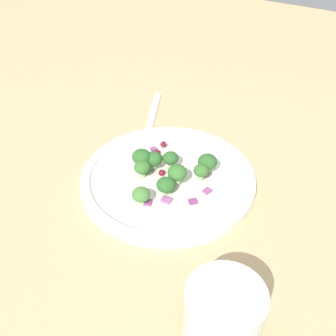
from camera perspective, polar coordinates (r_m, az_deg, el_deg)
The scene contains 23 objects.
ground_plane at distance 63.55cm, azimuth -2.90°, elevation -2.91°, with size 180.00×180.00×2.00cm, color tan.
plate at distance 62.66cm, azimuth 0.00°, elevation -1.30°, with size 26.05×26.05×1.70cm.
dressing_pool at distance 62.37cm, azimuth 0.00°, elevation -0.99°, with size 15.11×15.11×0.20cm, color white.
broccoli_floret_0 at distance 62.19cm, azimuth -3.61°, elevation 1.48°, with size 2.86×2.86×2.90cm.
broccoli_floret_1 at distance 58.33cm, azimuth -0.29°, elevation -2.34°, with size 2.65×2.65×2.68cm.
broccoli_floret_2 at distance 62.30cm, azimuth 0.35°, elevation 1.32°, with size 2.40×2.40×2.43cm.
broccoli_floret_3 at distance 62.39cm, azimuth -1.94°, elevation 1.21°, with size 2.61×2.61×2.64cm.
broccoli_floret_4 at distance 61.12cm, azimuth -3.53°, elevation 0.02°, with size 2.44×2.44×2.47cm.
broccoli_floret_5 at distance 59.19cm, azimuth 1.27°, elevation -0.68°, with size 2.78×2.78×2.82cm.
broccoli_floret_6 at distance 62.00cm, azimuth 5.39°, elevation 0.81°, with size 2.86×2.86×2.90cm.
broccoli_floret_7 at distance 60.49cm, azimuth 4.54°, elevation -0.38°, with size 2.24×2.24×2.27cm.
broccoli_floret_8 at distance 56.65cm, azimuth -3.69°, elevation -3.66°, with size 2.50×2.50×2.53cm.
cranberry_0 at distance 67.21cm, azimuth -0.63°, elevation 3.25°, with size 0.98×0.98×0.98cm, color maroon.
cranberry_1 at distance 62.06cm, azimuth -0.84°, elevation -0.66°, with size 0.97×0.97×0.97cm, color maroon.
cranberry_2 at distance 66.03cm, azimuth -1.35°, elevation 2.12°, with size 0.76×0.76×0.76cm, color maroon.
onion_bit_0 at distance 59.70cm, azimuth 5.36°, elevation -3.14°, with size 1.00×1.15×0.43cm, color #934C84.
onion_bit_1 at distance 66.43cm, azimuth -2.00°, elevation 2.56°, with size 0.86×0.90×0.49cm, color #934C84.
onion_bit_2 at distance 57.99cm, azimuth -0.19°, elevation -4.39°, with size 1.36×1.08×0.48cm, color #A35B93.
onion_bit_3 at distance 57.93cm, azimuth 3.40°, elevation -4.57°, with size 1.19×0.96×0.38cm, color #843D75.
onion_bit_4 at distance 62.26cm, azimuth 4.59°, elevation -1.06°, with size 0.99×1.13×0.38cm, color #A35B93.
onion_bit_5 at distance 57.69cm, azimuth -2.83°, elevation -4.70°, with size 0.99×1.15×0.48cm, color #843D75.
fork at distance 76.08cm, azimuth -2.36°, elevation 6.35°, with size 8.56×17.94×0.50cm.
water_glass at distance 43.86cm, azimuth 7.48°, elevation -19.79°, with size 7.79×7.79×8.60cm, color silver.
Camera 1 is at (24.93, -39.84, 41.77)cm, focal length 44.85 mm.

